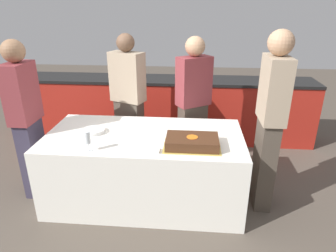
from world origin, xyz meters
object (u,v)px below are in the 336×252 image
(person_cutting_cake, at_px, (193,103))
(person_seated_right, at_px, (270,121))
(plate_stack, at_px, (94,131))
(wine_glass, at_px, (88,138))
(person_seated_left, at_px, (26,119))
(cake, at_px, (192,142))
(person_standing_back, at_px, (129,101))

(person_cutting_cake, height_order, person_seated_right, person_seated_right)
(plate_stack, xyz_separation_m, wine_glass, (0.08, -0.40, 0.11))
(wine_glass, relative_size, person_seated_right, 0.11)
(wine_glass, relative_size, person_cutting_cake, 0.12)
(person_cutting_cake, relative_size, person_seated_left, 0.98)
(cake, distance_m, wine_glass, 0.92)
(person_seated_left, relative_size, person_standing_back, 1.01)
(cake, xyz_separation_m, plate_stack, (-0.99, 0.23, -0.03))
(cake, relative_size, person_standing_back, 0.31)
(plate_stack, bearing_deg, wine_glass, -78.02)
(person_standing_back, bearing_deg, cake, 152.64)
(person_seated_right, distance_m, person_standing_back, 1.65)
(wine_glass, bearing_deg, person_cutting_cake, 50.69)
(cake, height_order, person_standing_back, person_standing_back)
(person_cutting_cake, xyz_separation_m, person_seated_left, (-1.67, -0.71, 0.02))
(person_cutting_cake, distance_m, person_seated_left, 1.81)
(cake, distance_m, person_seated_left, 1.68)
(person_standing_back, bearing_deg, plate_stack, 96.18)
(plate_stack, distance_m, person_standing_back, 0.74)
(person_seated_right, bearing_deg, plate_stack, -90.23)
(person_seated_right, bearing_deg, person_seated_left, -90.00)
(person_cutting_cake, bearing_deg, cake, 56.25)
(wine_glass, xyz_separation_m, person_standing_back, (0.13, 1.10, -0.01))
(plate_stack, relative_size, person_seated_right, 0.13)
(cake, relative_size, plate_stack, 2.27)
(person_cutting_cake, bearing_deg, person_seated_right, 101.55)
(person_seated_right, relative_size, person_standing_back, 1.07)
(person_seated_left, distance_m, person_standing_back, 1.14)
(plate_stack, distance_m, person_seated_right, 1.71)
(plate_stack, bearing_deg, person_seated_left, -179.43)
(person_seated_left, bearing_deg, plate_stack, -89.43)
(plate_stack, distance_m, person_seated_left, 0.69)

